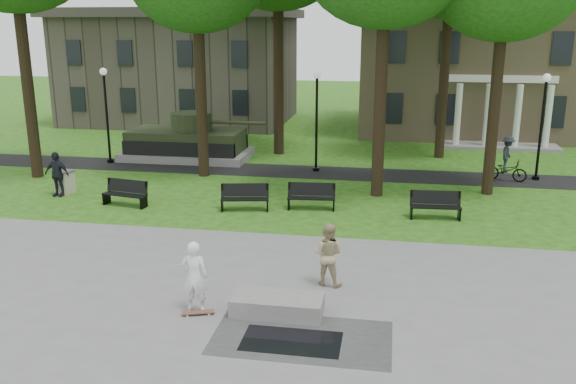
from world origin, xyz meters
name	(u,v)px	position (x,y,z in m)	size (l,w,h in m)	color
ground	(244,268)	(0.00, 0.00, 0.00)	(120.00, 120.00, 0.00)	#1D5013
plaza	(188,359)	(0.00, -5.00, 0.01)	(22.00, 16.00, 0.02)	gray
footpath	(305,172)	(0.00, 12.00, 0.01)	(44.00, 2.60, 0.01)	black
building_right	(489,63)	(10.00, 26.00, 4.34)	(17.00, 12.00, 8.60)	#9E8460
building_left	(182,70)	(-11.00, 26.50, 3.60)	(15.00, 10.00, 7.20)	#4C443D
lamp_left	(106,108)	(-10.00, 12.30, 2.79)	(0.36, 0.36, 4.73)	black
lamp_mid	(317,113)	(0.50, 12.30, 2.79)	(0.36, 0.36, 4.73)	black
lamp_right	(542,118)	(10.50, 12.30, 2.79)	(0.36, 0.36, 4.73)	black
tank_monument	(188,142)	(-6.46, 14.00, 0.86)	(7.45, 3.40, 2.40)	gray
puddle	(291,341)	(2.04, -3.93, 0.02)	(2.20, 1.20, 0.00)	black
concrete_block	(277,305)	(1.48, -2.66, 0.24)	(2.20, 1.00, 0.45)	gray
skateboard	(198,313)	(-0.40, -3.05, 0.06)	(0.78, 0.20, 0.07)	brown
skateboarder	(195,277)	(-0.51, -2.86, 0.92)	(0.66, 0.43, 1.80)	white
friend_watching	(328,254)	(2.48, -0.74, 0.88)	(0.84, 0.65, 1.73)	tan
pedestrian_walker	(57,174)	(-9.32, 6.16, 0.92)	(1.07, 0.45, 1.83)	black
cyclist	(507,163)	(9.11, 11.91, 0.83)	(1.90, 1.14, 2.02)	black
park_bench_0	(125,192)	(-6.03, 5.37, 0.52)	(1.85, 0.85, 1.00)	black
park_bench_1	(245,197)	(-1.32, 5.56, 0.52)	(1.85, 0.86, 1.00)	black
park_bench_2	(312,196)	(1.12, 6.12, 0.52)	(1.83, 0.67, 1.00)	black
park_bench_3	(435,204)	(5.68, 5.74, 0.52)	(1.83, 0.64, 1.00)	black
trash_bin	(65,182)	(-9.25, 6.58, 0.49)	(0.83, 0.83, 0.96)	#BFB59D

